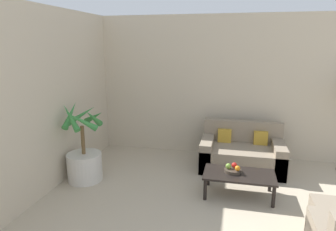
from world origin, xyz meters
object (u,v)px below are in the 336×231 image
potted_palm (84,158)px  coffee_table (239,176)px  apple_red (234,165)px  fruit_bowl (233,171)px  apple_green (228,166)px  orange_fruit (237,168)px  sofa_loveseat (242,154)px

potted_palm → coffee_table: (2.43, 0.03, -0.08)m
coffee_table → apple_red: (-0.07, 0.08, 0.13)m
coffee_table → fruit_bowl: size_ratio=4.16×
apple_green → apple_red: bearing=30.0°
potted_palm → apple_red: size_ratio=15.85×
coffee_table → orange_fruit: orange_fruit is taller
sofa_loveseat → coffee_table: (-0.05, -1.04, 0.04)m
fruit_bowl → orange_fruit: (0.06, -0.04, 0.06)m
potted_palm → orange_fruit: (2.40, 0.01, 0.05)m
coffee_table → sofa_loveseat: bearing=87.3°
apple_red → orange_fruit: bearing=-65.1°
fruit_bowl → apple_red: apple_red is taller
coffee_table → orange_fruit: bearing=-153.5°
apple_green → sofa_loveseat: bearing=78.3°
sofa_loveseat → apple_red: bearing=-97.3°
potted_palm → coffee_table: bearing=0.7°
fruit_bowl → coffee_table: bearing=-17.1°
coffee_table → apple_green: apple_green is taller
orange_fruit → potted_palm: bearing=-179.7°
potted_palm → apple_red: bearing=2.7°
apple_red → apple_green: bearing=-150.0°
apple_red → apple_green: apple_red is taller
fruit_bowl → potted_palm: bearing=-178.6°
potted_palm → sofa_loveseat: bearing=23.3°
apple_red → orange_fruit: size_ratio=1.08×
fruit_bowl → orange_fruit: orange_fruit is taller
sofa_loveseat → apple_green: bearing=-101.7°
coffee_table → apple_red: bearing=132.2°
orange_fruit → fruit_bowl: bearing=145.8°
coffee_table → apple_green: size_ratio=12.78×
sofa_loveseat → apple_green: (-0.21, -1.01, 0.17)m
coffee_table → orange_fruit: 0.13m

